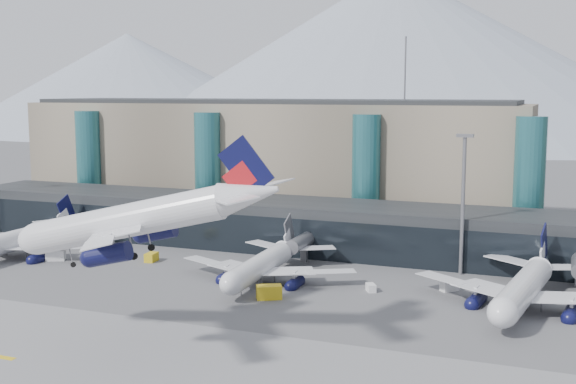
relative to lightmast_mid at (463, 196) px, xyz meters
The scene contains 19 objects.
ground 58.41m from the lightmast_mid, 122.01° to the right, with size 900.00×900.00×0.00m, color #515154.
runway_strip 71.25m from the lightmast_mid, 115.46° to the right, with size 400.00×40.00×0.04m, color slate.
runway_markings 71.24m from the lightmast_mid, 115.46° to the right, with size 128.00×1.00×0.02m.
concourse 32.94m from the lightmast_mid, 162.04° to the left, with size 170.00×27.00×10.00m.
terminal_main 69.21m from the lightmast_mid, 142.63° to the left, with size 130.00×30.00×31.00m.
teal_towers 51.97m from the lightmast_mid, 149.97° to the left, with size 116.40×19.40×46.00m.
mountain_ridge 333.77m from the lightmast_mid, 92.42° to the left, with size 910.00×400.00×110.00m.
lightmast_mid is the anchor object (origin of this frame).
hero_jet 61.72m from the lightmast_mid, 121.19° to the right, with size 38.12×38.09×12.37m.
jet_parked_left 87.36m from the lightmast_mid, 169.72° to the right, with size 37.18×36.03×11.97m.
jet_parked_mid 36.83m from the lightmast_mid, 153.82° to the right, with size 34.34×33.34×11.06m.
jet_parked_right 22.09m from the lightmast_mid, 51.39° to the right, with size 37.66×37.72×12.24m.
veh_a 79.32m from the lightmast_mid, 166.88° to the right, with size 3.62×2.04×2.04m, color silver.
veh_b 60.68m from the lightmast_mid, 168.50° to the right, with size 2.98×1.83×1.72m, color gold.
veh_c 41.31m from the lightmast_mid, 145.57° to the right, with size 3.62×1.91×2.01m, color #525257.
veh_d 18.01m from the lightmast_mid, 90.87° to the right, with size 3.01×1.61×1.72m, color silver.
veh_f 93.44m from the lightmast_mid, behind, with size 3.87×2.05×2.17m, color #525257.
veh_g 25.12m from the lightmast_mid, 126.05° to the right, with size 2.23×1.30×1.30m, color silver.
veh_h 40.19m from the lightmast_mid, 134.47° to the right, with size 4.03×2.12×2.22m, color gold.
Camera 1 is at (46.93, -82.89, 33.27)m, focal length 45.00 mm.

